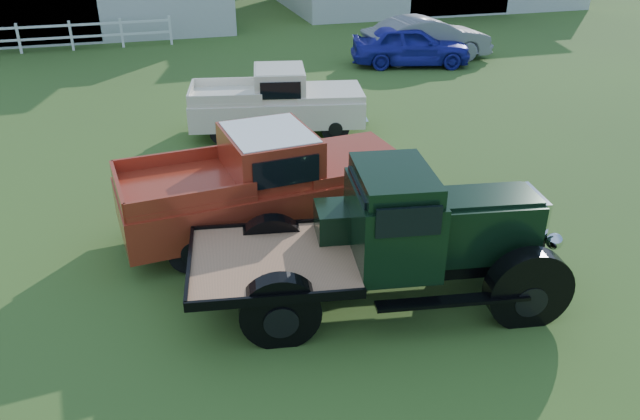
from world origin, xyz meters
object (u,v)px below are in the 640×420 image
object	(u,v)px
white_pickup	(277,102)
misc_car_blue	(411,45)
misc_car_grey	(427,39)
red_pickup	(265,182)
vintage_flatbed	(384,238)

from	to	relation	value
white_pickup	misc_car_blue	distance (m)	8.73
white_pickup	misc_car_grey	bearing A→B (deg)	52.30
white_pickup	misc_car_blue	size ratio (longest dim) A/B	1.08
red_pickup	misc_car_blue	size ratio (longest dim) A/B	1.26
misc_car_blue	white_pickup	bearing A→B (deg)	146.69
white_pickup	misc_car_grey	world-z (taller)	white_pickup
red_pickup	white_pickup	distance (m)	5.49
vintage_flatbed	misc_car_grey	distance (m)	16.38
white_pickup	red_pickup	bearing A→B (deg)	-93.83
white_pickup	misc_car_blue	world-z (taller)	white_pickup
white_pickup	vintage_flatbed	bearing A→B (deg)	-79.69
vintage_flatbed	misc_car_grey	world-z (taller)	vintage_flatbed
vintage_flatbed	misc_car_blue	xyz separation A→B (m)	(6.56, 13.94, -0.37)
white_pickup	misc_car_blue	bearing A→B (deg)	53.30
misc_car_blue	vintage_flatbed	bearing A→B (deg)	169.22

